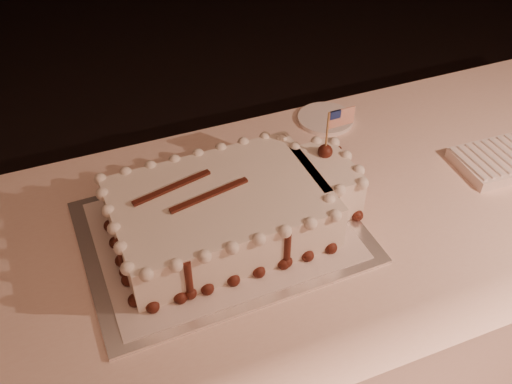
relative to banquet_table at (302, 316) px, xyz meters
name	(u,v)px	position (x,y,z in m)	size (l,w,h in m)	color
banquet_table	(302,316)	(0.00, 0.00, 0.00)	(2.40, 0.80, 0.75)	#FFD8C5
cake_board	(221,232)	(-0.20, 0.02, 0.38)	(0.58, 0.43, 0.01)	white
doily	(221,230)	(-0.20, 0.02, 0.38)	(0.52, 0.39, 0.00)	silver
sheet_cake	(234,208)	(-0.17, 0.02, 0.44)	(0.55, 0.32, 0.22)	white
napkin_stack	(499,161)	(0.50, -0.01, 0.39)	(0.21, 0.16, 0.03)	white
side_plate	(325,119)	(0.20, 0.32, 0.38)	(0.15, 0.15, 0.01)	white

